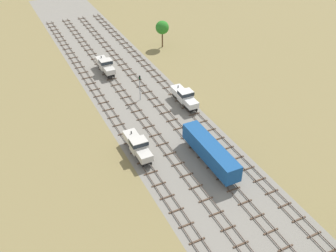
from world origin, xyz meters
name	(u,v)px	position (x,y,z in m)	size (l,w,h in m)	color
ground_plane	(159,122)	(0.00, 56.00, 0.00)	(480.00, 480.00, 0.00)	olive
ballast_bed	(159,122)	(0.00, 56.00, 0.00)	(18.64, 176.00, 0.01)	gray
track_far_left	(121,129)	(-7.32, 57.00, 0.14)	(2.40, 126.00, 0.29)	#47382D
track_left	(146,122)	(-2.44, 57.00, 0.14)	(2.40, 126.00, 0.29)	#47382D
track_centre_left	(169,116)	(2.44, 57.00, 0.14)	(2.40, 126.00, 0.29)	#47382D
track_centre	(191,110)	(7.32, 57.00, 0.14)	(2.40, 126.00, 0.29)	#47382D
freight_boxcar_centre_left_nearest	(210,151)	(2.45, 41.61, 2.45)	(2.87, 14.00, 3.60)	#194C8C
shunter_loco_far_left_near	(138,145)	(-7.32, 48.77, 2.01)	(2.74, 8.46, 3.10)	beige
shunter_loco_centre_mid	(185,96)	(7.32, 59.62, 2.01)	(2.74, 8.46, 3.10)	white
shunter_loco_left_midfar	(105,65)	(-2.44, 80.34, 2.01)	(2.74, 8.46, 3.10)	beige
signal_post_nearest	(140,84)	(0.00, 65.34, 3.60)	(0.28, 0.47, 5.70)	gray
lineside_tree_1	(162,28)	(15.78, 87.97, 5.29)	(3.47, 3.47, 7.06)	#4C331E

